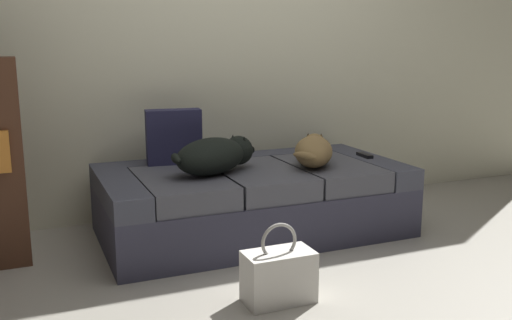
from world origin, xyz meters
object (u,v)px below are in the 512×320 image
couch (253,200)px  handbag (279,276)px  dog_dark (216,155)px  tv_remote (365,155)px  throw_pillow (174,137)px  dog_tan (314,150)px

couch → handbag: bearing=-105.5°
handbag → dog_dark: bearing=90.6°
dog_dark → handbag: (0.01, -0.85, -0.41)m
tv_remote → handbag: 1.44m
tv_remote → throw_pillow: throw_pillow is taller
couch → tv_remote: tv_remote is taller
tv_remote → dog_tan: bearing=-164.4°
couch → throw_pillow: (-0.42, 0.28, 0.38)m
dog_dark → handbag: dog_dark is taller
dog_dark → handbag: size_ratio=1.59×
dog_dark → throw_pillow: (-0.15, 0.37, 0.06)m
couch → dog_tan: (0.36, -0.11, 0.31)m
dog_dark → throw_pillow: 0.40m
dog_tan → throw_pillow: bearing=153.3°
dog_tan → handbag: size_ratio=1.36×
dog_dark → throw_pillow: size_ratio=1.77×
dog_dark → couch: bearing=18.8°
dog_dark → dog_tan: 0.63m
dog_tan → dog_dark: bearing=178.0°
throw_pillow → handbag: 1.31m
dog_dark → handbag: bearing=-89.4°
couch → dog_dark: bearing=-161.2°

